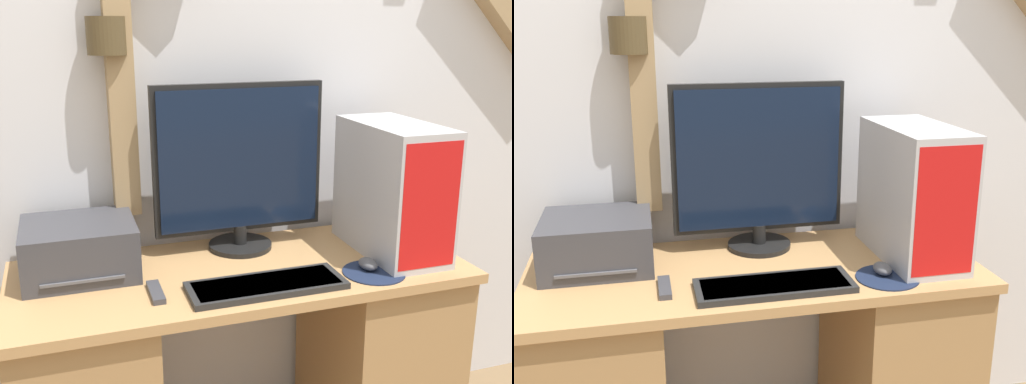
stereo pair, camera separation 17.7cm
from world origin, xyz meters
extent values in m
cube|color=silver|center=(0.00, 0.61, 1.35)|extent=(6.40, 0.05, 2.70)
cube|color=#9E7F56|center=(-0.30, 0.55, 1.34)|extent=(0.08, 0.08, 0.87)
cylinder|color=#4C3D23|center=(-0.34, 0.53, 1.46)|extent=(0.12, 0.12, 0.11)
cube|color=tan|center=(0.00, 0.28, 0.77)|extent=(1.37, 0.56, 0.03)
cube|color=#A4794B|center=(0.48, 0.28, 0.38)|extent=(0.38, 0.51, 0.75)
cylinder|color=black|center=(0.05, 0.44, 0.79)|extent=(0.21, 0.21, 0.02)
cylinder|color=black|center=(0.05, 0.44, 0.83)|extent=(0.04, 0.04, 0.06)
cube|color=black|center=(0.05, 0.45, 1.08)|extent=(0.56, 0.03, 0.48)
cube|color=black|center=(0.05, 0.44, 1.08)|extent=(0.52, 0.01, 0.45)
cube|color=black|center=(0.02, 0.12, 0.79)|extent=(0.45, 0.16, 0.02)
cube|color=#424242|center=(0.02, 0.12, 0.80)|extent=(0.41, 0.13, 0.01)
cylinder|color=#19233D|center=(0.36, 0.12, 0.78)|extent=(0.19, 0.19, 0.00)
ellipsoid|color=#4C4C51|center=(0.36, 0.14, 0.80)|extent=(0.05, 0.07, 0.03)
cube|color=#B2B2B7|center=(0.50, 0.27, 0.99)|extent=(0.21, 0.42, 0.42)
cube|color=red|center=(0.50, 0.06, 0.99)|extent=(0.19, 0.01, 0.38)
cube|color=#38383D|center=(-0.46, 0.39, 0.86)|extent=(0.32, 0.29, 0.16)
cube|color=#515156|center=(-0.46, 0.31, 0.82)|extent=(0.23, 0.13, 0.01)
cube|color=#38383D|center=(-0.28, 0.17, 0.79)|extent=(0.03, 0.13, 0.02)
camera|label=1|loc=(-0.49, -1.34, 1.50)|focal=42.00mm
camera|label=2|loc=(-0.32, -1.39, 1.50)|focal=42.00mm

